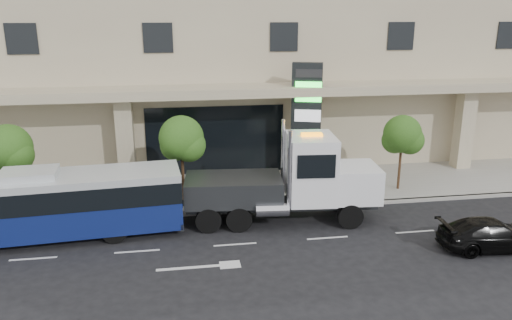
{
  "coord_description": "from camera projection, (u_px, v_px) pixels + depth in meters",
  "views": [
    {
      "loc": [
        -2.13,
        -20.37,
        9.27
      ],
      "look_at": [
        1.45,
        2.0,
        2.6
      ],
      "focal_mm": 35.0,
      "sensor_mm": 36.0,
      "label": 1
    }
  ],
  "objects": [
    {
      "name": "tree_mid",
      "position": [
        182.0,
        141.0,
        24.42
      ],
      "size": [
        2.28,
        2.2,
        4.38
      ],
      "color": "#422B19",
      "rests_on": "sidewalk"
    },
    {
      "name": "sidewalk",
      "position": [
        221.0,
        190.0,
        26.95
      ],
      "size": [
        120.0,
        6.0,
        0.15
      ],
      "primitive_type": "cube",
      "color": "gray",
      "rests_on": "ground"
    },
    {
      "name": "ground",
      "position": [
        231.0,
        230.0,
        22.24
      ],
      "size": [
        120.0,
        120.0,
        0.0
      ],
      "primitive_type": "plane",
      "color": "black",
      "rests_on": "ground"
    },
    {
      "name": "black_sedan",
      "position": [
        492.0,
        234.0,
        20.28
      ],
      "size": [
        4.47,
        2.07,
        1.26
      ],
      "primitive_type": "imported",
      "rotation": [
        0.0,
        0.0,
        1.5
      ],
      "color": "black",
      "rests_on": "ground"
    },
    {
      "name": "convention_center",
      "position": [
        204.0,
        3.0,
        34.03
      ],
      "size": [
        60.0,
        17.6,
        20.0
      ],
      "color": "tan",
      "rests_on": "ground"
    },
    {
      "name": "city_bus",
      "position": [
        33.0,
        205.0,
        20.81
      ],
      "size": [
        12.41,
        3.51,
        3.1
      ],
      "rotation": [
        0.0,
        0.0,
        0.08
      ],
      "color": "black",
      "rests_on": "ground"
    },
    {
      "name": "tree_left",
      "position": [
        9.0,
        151.0,
        23.25
      ],
      "size": [
        2.27,
        2.2,
        4.22
      ],
      "color": "#422B19",
      "rests_on": "sidewalk"
    },
    {
      "name": "signage_pylon",
      "position": [
        306.0,
        122.0,
        27.71
      ],
      "size": [
        1.74,
        1.06,
        6.59
      ],
      "rotation": [
        0.0,
        0.0,
        -0.31
      ],
      "color": "black",
      "rests_on": "sidewalk"
    },
    {
      "name": "tow_truck",
      "position": [
        291.0,
        182.0,
        22.76
      ],
      "size": [
        10.04,
        3.2,
        4.55
      ],
      "rotation": [
        0.0,
        0.0,
        -0.09
      ],
      "color": "#2D3033",
      "rests_on": "ground"
    },
    {
      "name": "tree_right",
      "position": [
        403.0,
        137.0,
        26.23
      ],
      "size": [
        2.1,
        2.0,
        4.04
      ],
      "color": "#422B19",
      "rests_on": "sidewalk"
    },
    {
      "name": "curb",
      "position": [
        227.0,
        211.0,
        24.11
      ],
      "size": [
        120.0,
        0.3,
        0.15
      ],
      "primitive_type": "cube",
      "color": "gray",
      "rests_on": "ground"
    }
  ]
}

